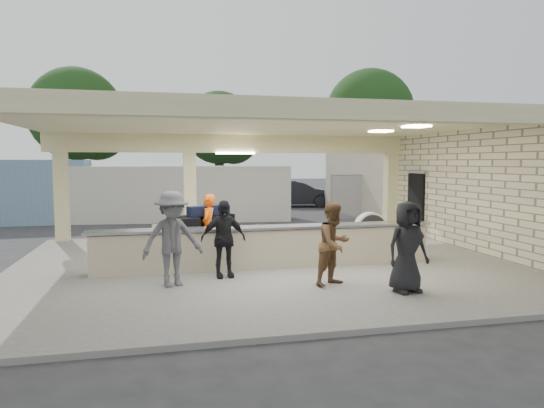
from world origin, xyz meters
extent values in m
plane|color=#2B2B2D|center=(0.00, 0.00, 0.00)|extent=(120.00, 120.00, 0.00)
cube|color=#66635E|center=(0.00, 0.00, 0.05)|extent=(12.00, 10.00, 0.10)
cube|color=#CCC389|center=(0.00, 0.00, 3.50)|extent=(12.00, 10.00, 0.02)
cube|color=#C4B59A|center=(6.00, 0.00, 1.75)|extent=(0.02, 10.00, 3.50)
cube|color=black|center=(5.94, 3.20, 1.15)|extent=(0.10, 0.95, 2.10)
cube|color=#CCC389|center=(0.00, 4.75, 3.20)|extent=(12.00, 0.50, 0.60)
cube|color=#CCC389|center=(0.00, -4.85, 3.35)|extent=(12.00, 0.30, 0.30)
cube|color=#CCC389|center=(-5.50, 4.75, 1.80)|extent=(0.40, 0.40, 3.50)
cube|color=#CCC389|center=(-1.50, 4.75, 1.80)|extent=(0.40, 0.40, 3.50)
cube|color=#CCC389|center=(5.80, 4.80, 1.80)|extent=(0.40, 0.40, 3.50)
cube|color=white|center=(0.00, 4.50, 2.88)|extent=(1.30, 0.12, 0.06)
cube|color=#FFEABF|center=(3.80, 1.50, 3.47)|extent=(0.55, 0.55, 0.04)
cube|color=#FFEABF|center=(3.80, -0.50, 3.47)|extent=(0.55, 0.55, 0.04)
cube|color=#FFEABF|center=(3.80, -2.50, 3.47)|extent=(0.55, 0.55, 0.04)
cube|color=#BAAB8B|center=(0.00, -0.50, 0.55)|extent=(8.00, 0.50, 0.90)
cube|color=#B7B7BC|center=(0.00, -0.50, 1.05)|extent=(8.20, 0.58, 0.06)
cube|color=silver|center=(-1.34, 0.76, 0.66)|extent=(2.68, 2.08, 0.11)
cylinder|color=black|center=(-2.07, -0.03, 0.29)|extent=(0.23, 0.39, 0.38)
cylinder|color=black|center=(-2.40, 0.95, 0.29)|extent=(0.23, 0.39, 0.38)
cylinder|color=black|center=(-0.28, 0.57, 0.29)|extent=(0.23, 0.39, 0.38)
cylinder|color=black|center=(-0.61, 1.55, 0.29)|extent=(0.23, 0.39, 0.38)
cube|color=silver|center=(-1.56, 1.43, 0.85)|extent=(2.25, 0.79, 0.28)
cube|color=silver|center=(-1.12, 0.09, 0.85)|extent=(2.25, 0.79, 0.28)
cube|color=black|center=(-1.96, 0.26, 0.84)|extent=(0.63, 0.51, 0.24)
cube|color=black|center=(-1.34, 0.46, 0.84)|extent=(0.63, 0.51, 0.24)
cube|color=black|center=(-0.71, 0.67, 0.84)|extent=(0.63, 0.51, 0.24)
cube|color=black|center=(-2.14, 0.79, 0.84)|extent=(0.63, 0.51, 0.24)
cube|color=black|center=(-1.52, 1.00, 0.84)|extent=(0.63, 0.51, 0.24)
cube|color=black|center=(-0.89, 1.21, 0.84)|extent=(0.63, 0.51, 0.24)
cube|color=black|center=(-1.82, 0.40, 1.10)|extent=(0.63, 0.51, 0.24)
cube|color=black|center=(-1.25, 0.79, 1.10)|extent=(0.63, 0.51, 0.24)
cube|color=black|center=(-0.86, 1.12, 1.10)|extent=(0.63, 0.51, 0.24)
cube|color=black|center=(-1.79, 0.91, 1.10)|extent=(0.63, 0.51, 0.24)
cube|color=black|center=(-1.52, 0.70, 1.35)|extent=(0.63, 0.51, 0.24)
cube|color=black|center=(-1.01, 0.97, 1.35)|extent=(0.63, 0.51, 0.24)
cube|color=#590F0C|center=(-2.02, 0.14, 0.84)|extent=(0.63, 0.51, 0.24)
cylinder|color=silver|center=(3.45, 1.33, 0.67)|extent=(0.95, 0.37, 0.94)
cylinder|color=black|center=(3.45, 1.33, 0.67)|extent=(0.85, 0.40, 0.83)
cube|color=silver|center=(3.14, 1.33, 0.26)|extent=(0.06, 0.52, 0.31)
cube|color=silver|center=(3.77, 1.33, 0.26)|extent=(0.06, 0.52, 0.31)
imported|color=#EE5A0C|center=(-1.31, 0.57, 0.94)|extent=(0.51, 0.69, 1.68)
imported|color=brown|center=(0.95, -2.43, 0.94)|extent=(0.89, 0.70, 1.69)
imported|color=black|center=(-1.15, -1.27, 0.94)|extent=(1.02, 0.46, 1.68)
imported|color=#4D4D52|center=(-2.24, -1.79, 1.06)|extent=(1.31, 0.78, 1.92)
imported|color=black|center=(2.13, -3.24, 0.98)|extent=(0.90, 0.47, 1.75)
imported|color=silver|center=(9.23, 13.88, 0.75)|extent=(5.45, 2.93, 1.50)
imported|color=silver|center=(12.60, 13.16, 0.72)|extent=(4.77, 2.34, 1.44)
imported|color=black|center=(5.25, 15.37, 0.75)|extent=(4.72, 2.49, 1.50)
cube|color=beige|center=(-2.37, 10.28, 1.20)|extent=(11.28, 3.36, 2.41)
cylinder|color=gray|center=(5.00, 9.00, 1.00)|extent=(0.06, 0.06, 2.00)
cylinder|color=gray|center=(7.00, 9.00, 1.00)|extent=(0.06, 0.06, 2.00)
cylinder|color=gray|center=(9.00, 9.00, 1.00)|extent=(0.06, 0.06, 2.00)
cylinder|color=gray|center=(11.00, 9.00, 1.00)|extent=(0.06, 0.06, 2.00)
cylinder|color=gray|center=(13.00, 9.00, 1.00)|extent=(0.06, 0.06, 2.00)
cylinder|color=gray|center=(15.00, 9.00, 1.00)|extent=(0.06, 0.06, 2.00)
cube|color=gray|center=(11.00, 9.00, 1.00)|extent=(12.00, 0.02, 2.00)
cylinder|color=gray|center=(11.00, 9.00, 2.00)|extent=(12.00, 0.05, 0.05)
cylinder|color=#382619|center=(-8.00, 24.00, 2.25)|extent=(0.70, 0.70, 4.50)
sphere|color=black|center=(-8.00, 24.00, 5.85)|extent=(6.30, 6.30, 6.30)
sphere|color=black|center=(-6.80, 24.60, 4.95)|extent=(4.50, 4.50, 4.50)
cylinder|color=#382619|center=(2.00, 26.00, 2.00)|extent=(0.70, 0.70, 4.00)
sphere|color=black|center=(2.00, 26.00, 5.20)|extent=(5.60, 5.60, 5.60)
sphere|color=black|center=(3.20, 26.60, 4.40)|extent=(4.00, 4.00, 4.00)
cylinder|color=#382619|center=(14.00, 25.00, 2.50)|extent=(0.70, 0.70, 5.00)
sphere|color=black|center=(14.00, 25.00, 6.50)|extent=(7.00, 7.00, 7.00)
sphere|color=black|center=(15.20, 25.60, 5.50)|extent=(5.00, 5.00, 5.00)
cube|color=#B4A78F|center=(9.50, 10.00, 1.60)|extent=(6.00, 8.00, 3.20)
camera|label=1|loc=(-2.44, -11.57, 2.60)|focal=32.00mm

